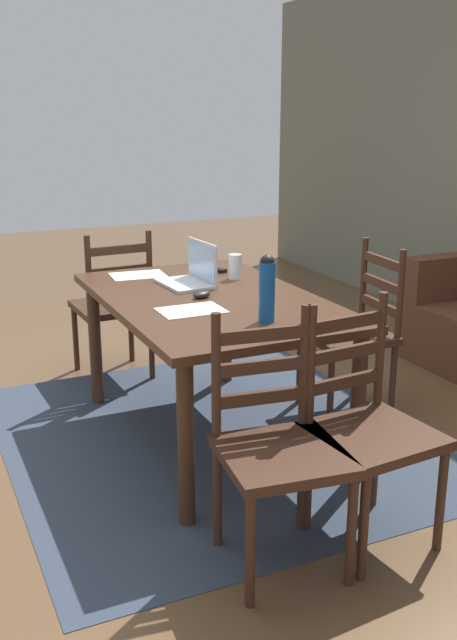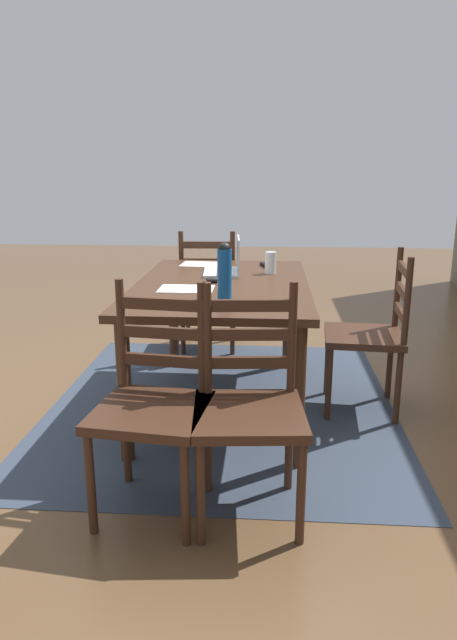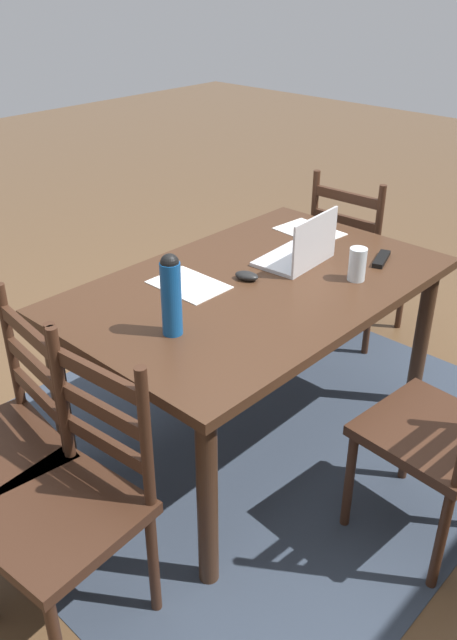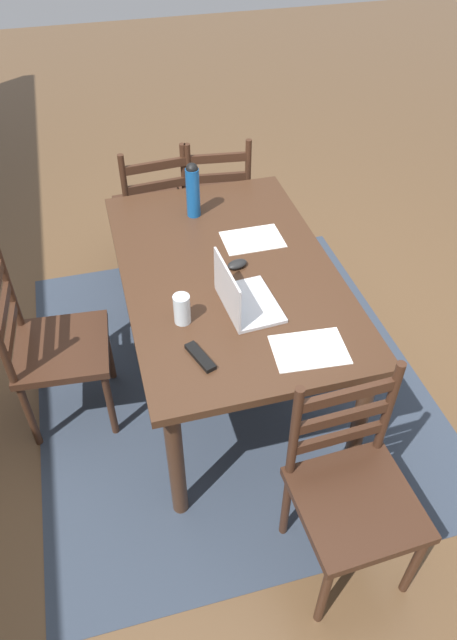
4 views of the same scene
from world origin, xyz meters
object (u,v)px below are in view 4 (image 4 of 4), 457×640
(chair_right_far, at_px, (155,211))
(tv_remote, at_px, (200,357))
(dining_table, at_px, (228,284))
(laptop, at_px, (240,297))
(chair_far_head, at_px, (53,347))
(water_bottle, at_px, (193,189))
(chair_right_near, at_px, (214,203))
(computer_mouse, at_px, (237,264))
(drinking_glass, at_px, (182,309))
(chair_left_near, at_px, (352,492))

(chair_right_far, height_order, tv_remote, chair_right_far)
(dining_table, xyz_separation_m, laptop, (-0.27, 0.02, 0.15))
(chair_right_far, xyz_separation_m, tv_remote, (-1.60, 0.06, 0.31))
(chair_far_head, bearing_deg, chair_right_far, -32.04)
(chair_far_head, bearing_deg, water_bottle, -58.43)
(tv_remote, bearing_deg, dining_table, -134.87)
(dining_table, bearing_deg, chair_right_near, -10.14)
(chair_right_near, bearing_deg, tv_remote, 164.40)
(computer_mouse, bearing_deg, drinking_glass, 116.42)
(chair_far_head, bearing_deg, chair_left_near, -135.49)
(drinking_glass, relative_size, tv_remote, 0.80)
(water_bottle, xyz_separation_m, tv_remote, (-1.03, 0.20, -0.14))
(chair_right_near, xyz_separation_m, laptop, (-1.35, 0.21, 0.36))
(drinking_glass, xyz_separation_m, computer_mouse, (0.30, -0.32, -0.05))
(dining_table, relative_size, chair_far_head, 1.65)
(chair_right_far, bearing_deg, chair_far_head, 147.96)
(chair_left_near, bearing_deg, drinking_glass, 31.24)
(chair_left_near, distance_m, computer_mouse, 1.14)
(computer_mouse, xyz_separation_m, tv_remote, (-0.53, 0.30, -0.01))
(chair_left_near, relative_size, chair_right_far, 1.00)
(chair_far_head, height_order, computer_mouse, chair_far_head)
(dining_table, relative_size, chair_right_near, 1.65)
(chair_left_near, height_order, water_bottle, water_bottle)
(dining_table, height_order, laptop, laptop)
(dining_table, xyz_separation_m, water_bottle, (0.50, 0.05, 0.24))
(dining_table, bearing_deg, water_bottle, 6.02)
(chair_right_near, relative_size, water_bottle, 3.20)
(tv_remote, bearing_deg, chair_right_far, -111.21)
(chair_left_near, relative_size, tv_remote, 5.59)
(drinking_glass, distance_m, tv_remote, 0.24)
(chair_far_head, height_order, tv_remote, chair_far_head)
(tv_remote, bearing_deg, chair_left_near, 110.37)
(chair_right_near, distance_m, laptop, 1.41)
(chair_right_near, height_order, water_bottle, water_bottle)
(dining_table, relative_size, water_bottle, 5.30)
(laptop, distance_m, computer_mouse, 0.29)
(chair_right_far, height_order, chair_right_near, same)
(chair_left_near, distance_m, laptop, 0.90)
(chair_far_head, relative_size, drinking_glass, 7.00)
(chair_left_near, bearing_deg, computer_mouse, 7.89)
(dining_table, bearing_deg, laptop, 176.02)
(chair_right_far, bearing_deg, computer_mouse, -167.36)
(chair_right_near, height_order, laptop, laptop)
(chair_left_near, distance_m, tv_remote, 0.77)
(chair_far_head, relative_size, chair_right_far, 1.00)
(chair_left_near, relative_size, chair_right_near, 1.00)
(dining_table, height_order, drinking_glass, drinking_glass)
(computer_mouse, bearing_deg, tv_remote, 134.00)
(chair_right_near, bearing_deg, laptop, 171.09)
(chair_right_far, bearing_deg, chair_right_near, -89.98)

